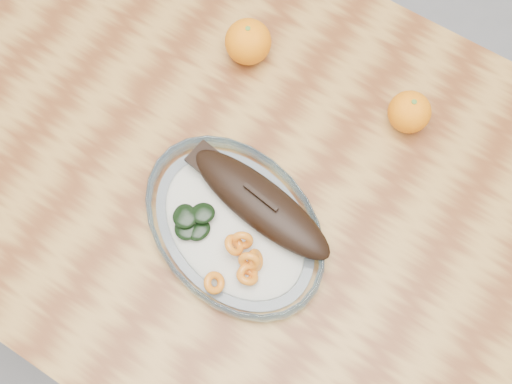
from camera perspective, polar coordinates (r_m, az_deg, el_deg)
ground at (r=1.70m, az=-0.68°, el=-7.77°), size 3.00×3.00×0.00m
dining_table at (r=1.08m, az=-1.06°, el=-0.06°), size 1.20×0.80×0.75m
plated_meal at (r=0.94m, az=-1.84°, el=-2.85°), size 0.70×0.70×0.08m
orange_left at (r=1.05m, az=-0.71°, el=13.21°), size 0.07×0.07×0.07m
orange_right at (r=1.02m, az=13.48°, el=6.93°), size 0.07×0.07×0.07m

